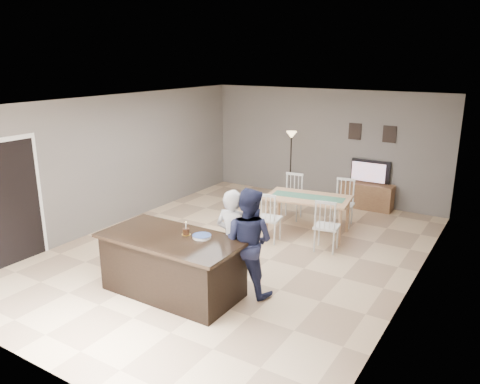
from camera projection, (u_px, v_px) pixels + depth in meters
The scene contains 14 objects.
floor at pixel (237, 252), 8.55m from camera, with size 8.00×8.00×0.00m, color #D6B389.
room_shell at pixel (237, 162), 8.08m from camera, with size 8.00×8.00×8.00m.
kitchen_island at pixel (173, 265), 6.96m from camera, with size 2.15×1.10×0.90m.
tv_console at pixel (367, 196), 10.93m from camera, with size 1.20×0.40×0.60m, color brown.
television at pixel (369, 172), 10.83m from camera, with size 0.91×0.12×0.53m, color black.
tv_screen_glow at pixel (368, 172), 10.76m from camera, with size 0.78×0.78×0.00m, color orange.
picture_frames at pixel (372, 133), 10.72m from camera, with size 1.10×0.02×0.38m.
doorway at pixel (14, 191), 7.84m from camera, with size 0.00×2.10×2.65m.
woman at pixel (233, 241), 6.94m from camera, with size 0.58×0.38×1.59m, color #B6B5BA.
man at pixel (248, 242), 6.86m from camera, with size 0.80×0.62×1.64m, color #1B203D.
birthday_cake at pixel (186, 231), 6.90m from camera, with size 0.13×0.13×0.21m.
plate_stack at pixel (202, 236), 6.78m from camera, with size 0.28×0.28×0.04m.
dining_table at pixel (308, 203), 9.29m from camera, with size 1.79×2.03×0.99m.
floor_lamp at pixel (291, 147), 11.25m from camera, with size 0.26×0.26×1.72m.
Camera 1 is at (4.23, -6.68, 3.43)m, focal length 35.00 mm.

